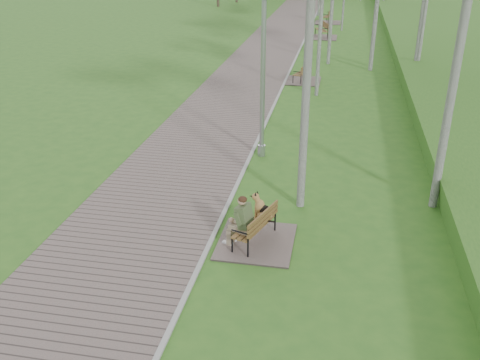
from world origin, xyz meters
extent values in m
plane|color=#326420|center=(0.00, 0.00, 0.00)|extent=(120.00, 120.00, 0.00)
cube|color=#6D5E58|center=(-1.75, 21.50, 0.02)|extent=(3.50, 67.00, 0.04)
cube|color=#999993|center=(0.00, 21.50, 0.03)|extent=(0.10, 67.00, 0.05)
cube|color=#6D5E58|center=(0.96, -3.14, 0.02)|extent=(1.59, 1.77, 0.04)
cube|color=brown|center=(0.91, -3.14, 0.40)|extent=(0.80, 1.38, 0.04)
cube|color=brown|center=(1.11, -3.21, 0.64)|extent=(0.46, 1.27, 0.29)
cube|color=#6D5E58|center=(0.76, 10.77, 0.02)|extent=(1.57, 1.74, 0.04)
cube|color=brown|center=(0.71, 10.77, 0.39)|extent=(0.73, 1.36, 0.03)
cube|color=brown|center=(0.91, 10.71, 0.63)|extent=(0.39, 1.27, 0.29)
cube|color=#6D5E58|center=(1.00, 21.96, 0.02)|extent=(1.89, 2.10, 0.04)
cube|color=brown|center=(0.95, 21.96, 0.47)|extent=(0.90, 1.65, 0.04)
cube|color=brown|center=(1.20, 22.03, 0.76)|extent=(0.48, 1.52, 0.35)
cube|color=#6D5E58|center=(1.11, 28.26, 0.02)|extent=(1.86, 2.07, 0.04)
cube|color=brown|center=(1.06, 28.26, 0.47)|extent=(0.73, 1.61, 0.04)
cube|color=brown|center=(1.31, 28.22, 0.74)|extent=(0.31, 1.53, 0.34)
cylinder|color=#95989D|center=(0.31, 1.74, 0.17)|extent=(0.23, 0.23, 0.34)
cylinder|color=#95989D|center=(0.31, 1.74, 2.83)|extent=(0.14, 0.14, 5.65)
cylinder|color=#95989D|center=(0.33, 18.28, 0.13)|extent=(0.18, 0.18, 0.27)
cylinder|color=#95989D|center=(0.33, 18.28, 2.24)|extent=(0.11, 0.11, 4.49)
cylinder|color=#95989D|center=(0.17, 31.89, 0.14)|extent=(0.19, 0.19, 0.28)
imported|color=silver|center=(-0.30, 29.61, 0.77)|extent=(0.63, 0.49, 1.54)
cylinder|color=silver|center=(1.73, -1.26, 4.69)|extent=(0.19, 0.19, 9.38)
cylinder|color=silver|center=(4.90, -0.66, 4.47)|extent=(0.19, 0.19, 8.93)
cylinder|color=silver|center=(1.50, 8.59, 3.62)|extent=(0.17, 0.17, 7.25)
camera|label=1|loc=(2.49, -12.87, 6.04)|focal=40.00mm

